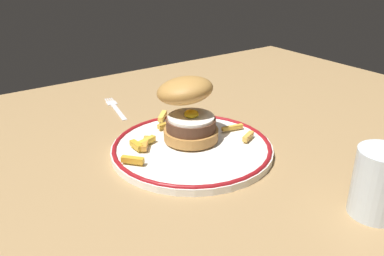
% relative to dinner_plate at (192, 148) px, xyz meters
% --- Properties ---
extents(ground_plane, '(1.36, 1.08, 0.04)m').
position_rel_dinner_plate_xyz_m(ground_plane, '(0.03, -0.03, -0.03)').
color(ground_plane, '#99774C').
extents(dinner_plate, '(0.28, 0.28, 0.02)m').
position_rel_dinner_plate_xyz_m(dinner_plate, '(0.00, 0.00, 0.00)').
color(dinner_plate, white).
rests_on(dinner_plate, ground_plane).
extents(burger, '(0.13, 0.14, 0.11)m').
position_rel_dinner_plate_xyz_m(burger, '(0.01, 0.03, 0.06)').
color(burger, '#B1783A').
rests_on(burger, dinner_plate).
extents(fries_pile, '(0.25, 0.20, 0.01)m').
position_rel_dinner_plate_xyz_m(fries_pile, '(-0.01, 0.05, 0.01)').
color(fries_pile, gold).
rests_on(fries_pile, dinner_plate).
extents(water_glass, '(0.07, 0.07, 0.09)m').
position_rel_dinner_plate_xyz_m(water_glass, '(0.10, -0.29, 0.03)').
color(water_glass, silver).
rests_on(water_glass, ground_plane).
extents(fork, '(0.04, 0.14, 0.00)m').
position_rel_dinner_plate_xyz_m(fork, '(-0.02, 0.27, -0.01)').
color(fork, silver).
rests_on(fork, ground_plane).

